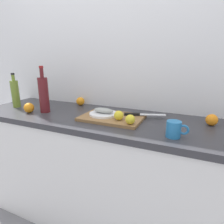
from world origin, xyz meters
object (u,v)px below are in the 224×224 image
(chef_knife, at_px, (140,114))
(lemon_0, at_px, (119,115))
(fish_fillet, at_px, (103,110))
(orange_0, at_px, (212,120))
(cutting_board, at_px, (112,117))
(white_plate, at_px, (104,114))
(wine_bottle, at_px, (44,94))
(coffee_mug_0, at_px, (174,129))
(olive_oil_bottle, at_px, (15,93))

(chef_knife, distance_m, lemon_0, 0.18)
(fish_fillet, relative_size, orange_0, 2.08)
(cutting_board, height_order, white_plate, white_plate)
(cutting_board, relative_size, white_plate, 2.09)
(cutting_board, bearing_deg, chef_knife, 27.25)
(white_plate, relative_size, wine_bottle, 0.57)
(lemon_0, bearing_deg, coffee_mug_0, -15.07)
(orange_0, bearing_deg, cutting_board, -168.19)
(lemon_0, distance_m, coffee_mug_0, 0.37)
(lemon_0, relative_size, coffee_mug_0, 0.53)
(wine_bottle, relative_size, coffee_mug_0, 3.02)
(cutting_board, height_order, orange_0, orange_0)
(lemon_0, bearing_deg, orange_0, 19.01)
(white_plate, distance_m, orange_0, 0.71)
(fish_fillet, distance_m, wine_bottle, 0.50)
(olive_oil_bottle, bearing_deg, coffee_mug_0, -5.67)
(chef_knife, bearing_deg, orange_0, -14.02)
(olive_oil_bottle, distance_m, wine_bottle, 0.35)
(lemon_0, height_order, orange_0, lemon_0)
(olive_oil_bottle, bearing_deg, orange_0, 5.82)
(white_plate, relative_size, lemon_0, 3.24)
(white_plate, distance_m, lemon_0, 0.16)
(coffee_mug_0, bearing_deg, orange_0, 55.59)
(fish_fillet, bearing_deg, chef_knife, 19.42)
(fish_fillet, xyz_separation_m, olive_oil_bottle, (-0.83, -0.03, 0.07))
(cutting_board, distance_m, orange_0, 0.64)
(fish_fillet, xyz_separation_m, orange_0, (0.70, 0.13, -0.02))
(wine_bottle, distance_m, coffee_mug_0, 1.00)
(white_plate, bearing_deg, orange_0, 10.36)
(white_plate, distance_m, coffee_mug_0, 0.53)
(coffee_mug_0, bearing_deg, chef_knife, 136.60)
(fish_fillet, height_order, chef_knife, fish_fillet)
(wine_bottle, relative_size, orange_0, 4.88)
(lemon_0, bearing_deg, wine_bottle, 179.27)
(white_plate, relative_size, fish_fillet, 1.33)
(fish_fillet, bearing_deg, olive_oil_bottle, -178.05)
(cutting_board, xyz_separation_m, fish_fillet, (-0.07, 0.00, 0.04))
(white_plate, xyz_separation_m, coffee_mug_0, (0.50, -0.16, 0.02))
(white_plate, xyz_separation_m, orange_0, (0.70, 0.13, 0.01))
(cutting_board, distance_m, chef_knife, 0.20)
(orange_0, bearing_deg, wine_bottle, -171.20)
(cutting_board, height_order, fish_fillet, fish_fillet)
(lemon_0, bearing_deg, white_plate, 155.89)
(chef_knife, distance_m, orange_0, 0.46)
(fish_fillet, relative_size, wine_bottle, 0.43)
(fish_fillet, height_order, coffee_mug_0, coffee_mug_0)
(lemon_0, distance_m, olive_oil_bottle, 0.97)
(olive_oil_bottle, bearing_deg, wine_bottle, -4.56)
(olive_oil_bottle, height_order, coffee_mug_0, olive_oil_bottle)
(lemon_0, relative_size, orange_0, 0.86)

